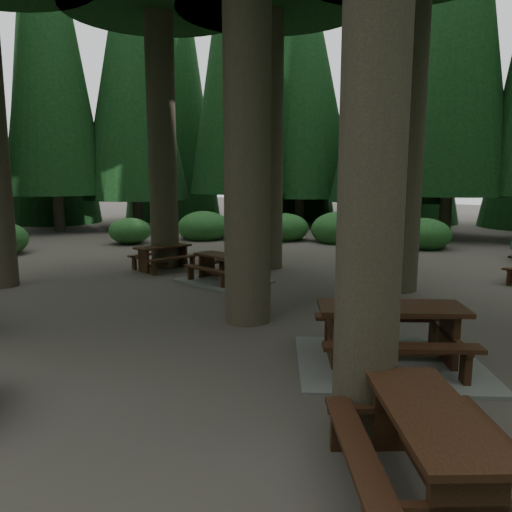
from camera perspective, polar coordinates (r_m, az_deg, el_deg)
The scene contains 6 objects.
ground at distance 9.60m, azimuth -5.64°, elevation -6.91°, with size 80.00×80.00×0.00m, color #524A43.
picnic_table_a at distance 7.38m, azimuth 15.08°, elevation -9.73°, with size 3.29×3.12×0.87m.
picnic_table_b at distance 14.34m, azimuth -10.57°, elevation 0.26°, with size 1.63×1.85×0.68m.
picnic_table_c at distance 12.54m, azimuth -3.79°, elevation -1.97°, with size 2.35×2.08×0.69m.
picnic_table_f at distance 4.62m, azimuth 19.22°, elevation -19.13°, with size 2.20×2.30×0.78m.
shrub_ring at distance 9.71m, azimuth 0.34°, elevation -4.24°, with size 23.86×24.64×1.49m.
Camera 1 is at (5.65, -7.29, 2.69)m, focal length 35.00 mm.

